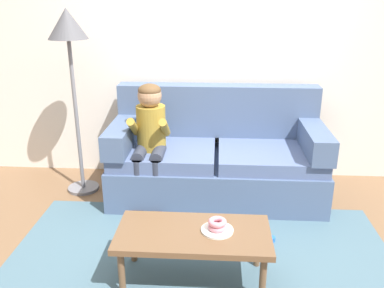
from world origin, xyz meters
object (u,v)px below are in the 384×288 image
object	(u,v)px
couch	(216,159)
person_child	(150,133)
floor_lamp	(69,43)
coffee_table	(193,237)
donut	(217,227)
toy_controller	(261,239)

from	to	relation	value
couch	person_child	xyz separation A→B (m)	(-0.59, -0.21, 0.31)
couch	floor_lamp	bearing A→B (deg)	-179.53
couch	coffee_table	distance (m)	1.33
donut	floor_lamp	bearing A→B (deg)	135.79
person_child	floor_lamp	xyz separation A→B (m)	(-0.72, 0.20, 0.76)
coffee_table	person_child	bearing A→B (deg)	112.30
coffee_table	floor_lamp	size ratio (longest dim) A/B	0.58
coffee_table	toy_controller	world-z (taller)	coffee_table
floor_lamp	donut	bearing A→B (deg)	-44.21
person_child	coffee_table	bearing A→B (deg)	-67.70
toy_controller	coffee_table	bearing A→B (deg)	-152.55
floor_lamp	coffee_table	bearing A→B (deg)	-48.06
couch	coffee_table	size ratio (longest dim) A/B	1.94
coffee_table	donut	bearing A→B (deg)	5.52
donut	toy_controller	distance (m)	0.70
floor_lamp	couch	bearing A→B (deg)	0.47
couch	toy_controller	world-z (taller)	couch
person_child	donut	size ratio (longest dim) A/B	9.18
couch	donut	world-z (taller)	couch
person_child	toy_controller	bearing A→B (deg)	-32.92
person_child	floor_lamp	bearing A→B (deg)	164.32
donut	floor_lamp	xyz separation A→B (m)	(-1.33, 1.29, 1.01)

